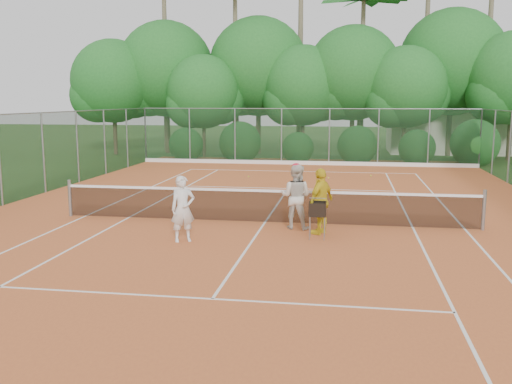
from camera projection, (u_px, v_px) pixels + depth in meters
ground at (265, 223)px, 16.29m from camera, size 120.00×120.00×0.00m
clay_court at (265, 223)px, 16.29m from camera, size 18.00×36.00×0.02m
club_building at (450, 130)px, 38.01m from camera, size 8.00×5.00×3.00m
tennis_net at (265, 205)px, 16.21m from camera, size 11.97×0.10×1.10m
player_white at (183, 209)px, 14.02m from camera, size 0.71×0.63×1.64m
player_center_grp at (296, 196)px, 15.43m from camera, size 0.98×0.84×1.79m
player_yellow at (321, 201)px, 14.82m from camera, size 0.86×1.09×1.73m
ball_hopper at (318, 210)px, 14.30m from camera, size 0.41×0.41×0.94m
stray_ball_a at (249, 177)px, 25.80m from camera, size 0.07×0.07×0.07m
stray_ball_b at (371, 176)px, 26.05m from camera, size 0.07×0.07×0.07m
stray_ball_c at (328, 178)px, 25.34m from camera, size 0.07×0.07×0.07m
court_markings at (265, 223)px, 16.29m from camera, size 11.03×23.83×0.01m
fence_back at (305, 137)px, 30.66m from camera, size 18.07×0.07×3.00m
tropical_treeline at (336, 73)px, 34.95m from camera, size 32.10×8.49×15.03m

